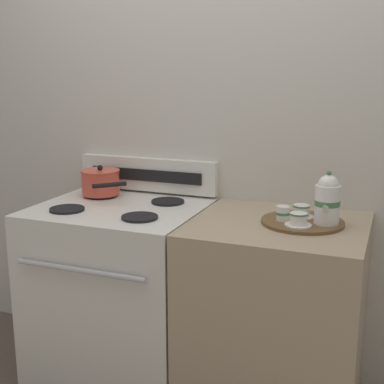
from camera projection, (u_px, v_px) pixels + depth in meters
wall_back at (218, 155)px, 2.70m from camera, size 6.00×0.05×2.20m
stove at (122, 292)px, 2.65m from camera, size 0.78×0.71×0.89m
control_panel at (147, 174)px, 2.81m from camera, size 0.77×0.05×0.17m
side_counter at (275, 318)px, 2.37m from camera, size 0.74×0.68×0.88m
saucepan at (101, 182)px, 2.73m from camera, size 0.29×0.29×0.15m
serving_tray at (302, 222)px, 2.27m from camera, size 0.35×0.35×0.01m
teapot at (327, 200)px, 2.19m from camera, size 0.11×0.17×0.22m
teacup_left at (301, 211)px, 2.31m from camera, size 0.11×0.11×0.05m
teacup_right at (298, 219)px, 2.18m from camera, size 0.11×0.11×0.05m
creamer_jug at (283, 213)px, 2.26m from camera, size 0.06×0.06×0.06m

